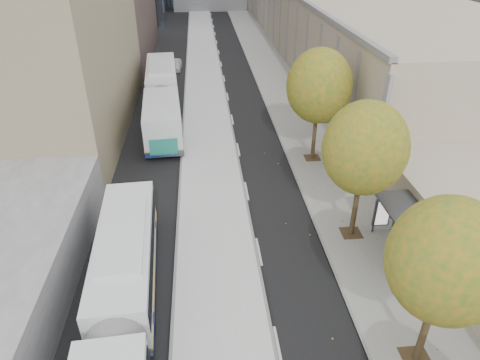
{
  "coord_description": "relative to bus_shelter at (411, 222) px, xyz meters",
  "views": [
    {
      "loc": [
        -4.24,
        -5.15,
        14.54
      ],
      "look_at": [
        -2.34,
        15.2,
        2.5
      ],
      "focal_mm": 32.0,
      "sensor_mm": 36.0,
      "label": 1
    }
  ],
  "objects": [
    {
      "name": "tree_d",
      "position": [
        -2.09,
        11.04,
        3.28
      ],
      "size": [
        4.4,
        4.4,
        7.6
      ],
      "color": "#322413",
      "rests_on": "sidewalk"
    },
    {
      "name": "distant_car",
      "position": [
        -12.94,
        34.96,
        -1.55
      ],
      "size": [
        1.7,
        3.8,
        1.27
      ],
      "primitive_type": "imported",
      "rotation": [
        0.0,
        0.0,
        -0.05
      ],
      "color": "silver",
      "rests_on": "ground"
    },
    {
      "name": "sidewalk",
      "position": [
        -1.56,
        24.04,
        -2.15
      ],
      "size": [
        4.75,
        150.0,
        0.08
      ],
      "primitive_type": "cube",
      "color": "gray",
      "rests_on": "ground"
    },
    {
      "name": "bus_near",
      "position": [
        -13.51,
        -4.27,
        -0.67
      ],
      "size": [
        3.42,
        16.76,
        2.77
      ],
      "rotation": [
        0.0,
        0.0,
        0.06
      ],
      "color": "silver",
      "rests_on": "ground"
    },
    {
      "name": "bus_shelter",
      "position": [
        0.0,
        0.0,
        0.0
      ],
      "size": [
        1.9,
        4.4,
        2.53
      ],
      "color": "#383A3F",
      "rests_on": "sidewalk"
    },
    {
      "name": "tree_c",
      "position": [
        -2.09,
        2.04,
        3.06
      ],
      "size": [
        4.2,
        4.2,
        7.28
      ],
      "color": "#322413",
      "rests_on": "sidewalk"
    },
    {
      "name": "bus_platform",
      "position": [
        -9.56,
        24.04,
        -2.11
      ],
      "size": [
        4.25,
        150.0,
        0.15
      ],
      "primitive_type": "cube",
      "color": "#B9B9B9",
      "rests_on": "ground"
    },
    {
      "name": "building_tan",
      "position": [
        9.81,
        53.04,
        1.81
      ],
      "size": [
        18.0,
        92.0,
        8.0
      ],
      "primitive_type": "cube",
      "color": "#A29A82",
      "rests_on": "ground"
    },
    {
      "name": "tree_b",
      "position": [
        -2.09,
        -5.96,
        2.85
      ],
      "size": [
        4.0,
        4.0,
        6.97
      ],
      "color": "#322413",
      "rests_on": "sidewalk"
    },
    {
      "name": "bus_far",
      "position": [
        -13.44,
        21.02,
        -0.46
      ],
      "size": [
        4.06,
        19.14,
        3.17
      ],
      "rotation": [
        0.0,
        0.0,
        0.07
      ],
      "color": "silver",
      "rests_on": "ground"
    }
  ]
}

